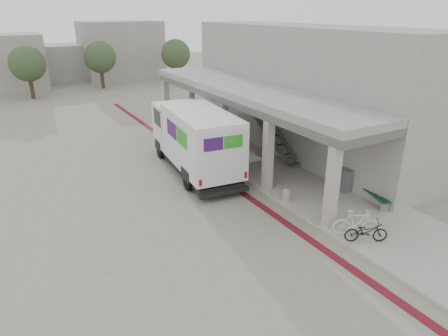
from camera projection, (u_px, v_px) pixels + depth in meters
ground at (233, 205)px, 17.10m from camera, size 120.00×120.00×0.00m
bike_lane_stripe at (230, 184)px, 19.17m from camera, size 0.35×40.00×0.01m
sidewalk at (305, 185)px, 18.92m from camera, size 4.40×28.00×0.12m
transit_building at (296, 93)px, 22.61m from camera, size 7.60×17.00×7.00m
distant_backdrop at (43, 59)px, 43.70m from camera, size 28.00×10.00×6.50m
tree_left at (28, 64)px, 36.18m from camera, size 3.20×3.20×4.80m
tree_mid at (100, 57)px, 41.02m from camera, size 3.20×3.20×4.80m
tree_right at (176, 54)px, 43.90m from camera, size 3.20×3.20×4.80m
fedex_truck at (194, 138)px, 20.08m from camera, size 3.15×7.97×3.32m
bench at (374, 196)px, 16.93m from camera, size 0.96×1.89×0.44m
bollard_near at (332, 213)px, 15.51m from camera, size 0.42×0.42×0.63m
bollard_far at (287, 195)px, 17.15m from camera, size 0.37×0.37×0.55m
utility_cabinet at (345, 180)px, 18.00m from camera, size 0.49×0.64×1.03m
bicycle_black at (366, 231)px, 14.07m from camera, size 1.59×1.21×0.80m
bicycle_cream at (356, 223)px, 14.40m from camera, size 1.68×1.32×1.02m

